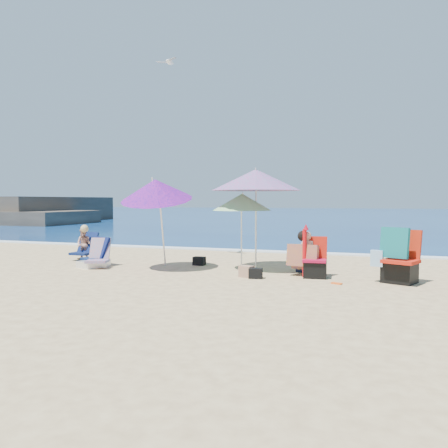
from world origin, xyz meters
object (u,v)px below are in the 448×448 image
(umbrella_striped, at_px, (242,202))
(camp_chair_right, at_px, (399,263))
(person_left, at_px, (84,244))
(seagull, at_px, (169,62))
(furled_umbrella, at_px, (305,248))
(chair_rainbow, at_px, (99,259))
(umbrella_turquoise, at_px, (256,180))
(umbrella_blue, at_px, (156,190))
(chair_navy, at_px, (93,259))
(person_center, at_px, (305,254))
(camp_chair_left, at_px, (315,265))

(umbrella_striped, relative_size, camp_chair_right, 1.64)
(umbrella_striped, relative_size, person_left, 1.89)
(person_left, xyz_separation_m, seagull, (2.15, 1.02, 5.04))
(umbrella_striped, height_order, camp_chair_right, umbrella_striped)
(furled_umbrella, bearing_deg, seagull, 155.23)
(furled_umbrella, height_order, chair_rainbow, furled_umbrella)
(umbrella_turquoise, xyz_separation_m, camp_chair_right, (3.15, -0.74, -1.73))
(umbrella_blue, relative_size, chair_rainbow, 2.67)
(chair_navy, relative_size, camp_chair_right, 0.82)
(umbrella_striped, height_order, furled_umbrella, umbrella_striped)
(chair_rainbow, bearing_deg, seagull, 64.08)
(furled_umbrella, bearing_deg, umbrella_blue, -178.37)
(umbrella_blue, height_order, chair_navy, umbrella_blue)
(umbrella_striped, xyz_separation_m, camp_chair_right, (3.44, -0.59, -1.20))
(camp_chair_right, xyz_separation_m, seagull, (-5.97, 1.98, 5.08))
(umbrella_blue, distance_m, person_center, 3.78)
(umbrella_turquoise, height_order, furled_umbrella, umbrella_turquoise)
(camp_chair_right, height_order, person_center, camp_chair_right)
(chair_navy, height_order, seagull, seagull)
(furled_umbrella, bearing_deg, chair_rainbow, -178.33)
(furled_umbrella, relative_size, camp_chair_right, 1.02)
(umbrella_turquoise, height_order, umbrella_blue, umbrella_turquoise)
(umbrella_turquoise, xyz_separation_m, person_center, (1.26, -0.51, -1.65))
(furled_umbrella, xyz_separation_m, chair_rainbow, (-5.08, -0.15, -0.44))
(umbrella_striped, xyz_separation_m, person_center, (1.55, -0.36, -1.13))
(umbrella_striped, bearing_deg, chair_rainbow, -169.62)
(camp_chair_left, height_order, seagull, seagull)
(camp_chair_right, bearing_deg, umbrella_blue, -179.91)
(umbrella_turquoise, xyz_separation_m, chair_navy, (-3.95, -0.83, -1.94))
(person_left, bearing_deg, seagull, 25.31)
(umbrella_striped, bearing_deg, camp_chair_right, -9.70)
(umbrella_blue, relative_size, seagull, 3.34)
(umbrella_striped, xyz_separation_m, chair_navy, (-3.66, -0.67, -1.42))
(umbrella_striped, height_order, camp_chair_left, umbrella_striped)
(chair_navy, bearing_deg, umbrella_turquoise, 11.82)
(umbrella_turquoise, distance_m, camp_chair_right, 3.67)
(umbrella_turquoise, height_order, camp_chair_right, umbrella_turquoise)
(chair_navy, height_order, person_center, person_center)
(camp_chair_left, height_order, camp_chair_right, camp_chair_right)
(camp_chair_right, xyz_separation_m, person_center, (-1.89, 0.23, 0.07))
(camp_chair_left, height_order, person_left, person_left)
(umbrella_turquoise, xyz_separation_m, chair_rainbow, (-3.81, -0.80, -1.94))
(umbrella_turquoise, xyz_separation_m, camp_chair_left, (1.48, -0.62, -1.87))
(person_center, xyz_separation_m, person_left, (-6.23, 0.73, -0.04))
(umbrella_turquoise, bearing_deg, chair_rainbow, -168.18)
(umbrella_turquoise, relative_size, camp_chair_left, 2.78)
(person_center, bearing_deg, person_left, 173.32)
(camp_chair_right, height_order, person_left, camp_chair_right)
(umbrella_turquoise, bearing_deg, person_center, -22.08)
(camp_chair_left, distance_m, person_center, 0.33)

